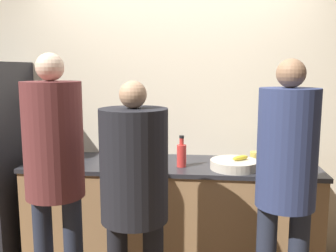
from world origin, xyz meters
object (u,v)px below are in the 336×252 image
(fruit_bowl, at_px, (234,164))
(bottle_dark, at_px, (52,152))
(person_center, at_px, (134,184))
(person_right, at_px, (286,172))
(person_left, at_px, (54,161))
(cup_white, at_px, (115,154))
(utensil_crock, at_px, (72,150))
(bottle_red, at_px, (182,154))
(cup_yellow, at_px, (255,157))

(fruit_bowl, bearing_deg, bottle_dark, 178.06)
(person_center, xyz_separation_m, person_right, (0.94, 0.17, 0.06))
(person_left, bearing_deg, cup_white, 76.99)
(person_center, distance_m, utensil_crock, 1.28)
(cup_white, bearing_deg, bottle_dark, -160.57)
(person_left, relative_size, person_center, 1.10)
(person_left, bearing_deg, fruit_bowl, 26.85)
(person_right, height_order, fruit_bowl, person_right)
(person_center, distance_m, bottle_red, 0.82)
(person_center, distance_m, person_right, 0.95)
(person_right, distance_m, bottle_dark, 1.92)
(person_left, relative_size, fruit_bowl, 4.80)
(person_right, relative_size, cup_yellow, 19.09)
(cup_white, bearing_deg, cup_yellow, -0.24)
(person_center, height_order, bottle_red, person_center)
(cup_white, height_order, cup_yellow, cup_yellow)
(bottle_dark, xyz_separation_m, cup_yellow, (1.72, 0.17, -0.04))
(person_left, xyz_separation_m, person_right, (1.50, 0.03, -0.03))
(person_left, distance_m, bottle_dark, 0.74)
(utensil_crock, distance_m, cup_yellow, 1.63)
(person_right, bearing_deg, cup_white, 147.90)
(cup_white, distance_m, cup_yellow, 1.22)
(person_left, xyz_separation_m, cup_white, (0.20, 0.85, -0.15))
(person_left, distance_m, person_center, 0.59)
(person_center, bearing_deg, cup_yellow, 49.20)
(person_center, xyz_separation_m, bottle_red, (0.23, 0.78, 0.01))
(utensil_crock, relative_size, cup_yellow, 2.62)
(utensil_crock, xyz_separation_m, cup_yellow, (1.63, -0.03, -0.02))
(fruit_bowl, relative_size, utensil_crock, 1.55)
(fruit_bowl, bearing_deg, person_left, -153.15)
(person_left, height_order, bottle_dark, person_left)
(person_center, xyz_separation_m, utensil_crock, (-0.78, 1.02, -0.03))
(bottle_red, height_order, cup_white, bottle_red)
(fruit_bowl, distance_m, bottle_red, 0.43)
(cup_yellow, bearing_deg, person_right, -83.81)
(person_right, xyz_separation_m, fruit_bowl, (-0.28, 0.59, -0.11))
(bottle_red, xyz_separation_m, cup_yellow, (0.61, 0.20, -0.05))
(person_left, bearing_deg, utensil_crock, 103.87)
(fruit_bowl, height_order, bottle_dark, bottle_dark)
(cup_white, bearing_deg, person_center, -69.57)
(utensil_crock, bearing_deg, person_center, -52.50)
(utensil_crock, xyz_separation_m, bottle_red, (1.01, -0.23, 0.04))
(bottle_red, bearing_deg, person_right, -41.12)
(person_right, xyz_separation_m, cup_yellow, (-0.09, 0.81, -0.10))
(person_right, bearing_deg, bottle_dark, 160.59)
(bottle_dark, distance_m, cup_yellow, 1.73)
(person_center, xyz_separation_m, fruit_bowl, (0.66, 0.76, -0.06))
(bottle_red, relative_size, cup_yellow, 2.77)
(fruit_bowl, distance_m, utensil_crock, 1.46)
(person_center, height_order, cup_white, person_center)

